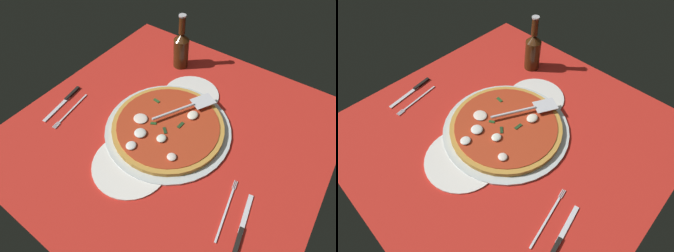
{
  "view_description": "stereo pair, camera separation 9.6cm",
  "coord_description": "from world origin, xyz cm",
  "views": [
    {
      "loc": [
        50.9,
        34.87,
        76.53
      ],
      "look_at": [
        0.57,
        -0.85,
        2.31
      ],
      "focal_mm": 28.58,
      "sensor_mm": 36.0,
      "label": 1
    },
    {
      "loc": [
        44.72,
        42.27,
        76.53
      ],
      "look_at": [
        0.57,
        -0.85,
        2.31
      ],
      "focal_mm": 28.58,
      "sensor_mm": 36.0,
      "label": 2
    }
  ],
  "objects": [
    {
      "name": "beer_bottle",
      "position": [
        -33.62,
        -18.13,
        9.12
      ],
      "size": [
        6.67,
        6.67,
        24.36
      ],
      "color": "#3D200C",
      "rests_on": "ground_plane"
    },
    {
      "name": "dinner_plate_left",
      "position": [
        -19.74,
        -3.63,
        0.5
      ],
      "size": [
        22.5,
        22.5,
        1.0
      ],
      "primitive_type": "cylinder",
      "color": "white",
      "rests_on": "ground_plane"
    },
    {
      "name": "place_setting_near",
      "position": [
        13.73,
        -40.12,
        0.36
      ],
      "size": [
        20.83,
        15.09,
        1.4
      ],
      "rotation": [
        0.0,
        0.0,
        0.17
      ],
      "color": "white",
      "rests_on": "ground_plane"
    },
    {
      "name": "pizza_server",
      "position": [
        -9.39,
        0.97,
        5.07
      ],
      "size": [
        23.85,
        15.0,
        1.0
      ],
      "rotation": [
        0.0,
        0.0,
        2.65
      ],
      "color": "silver",
      "rests_on": "pizza"
    },
    {
      "name": "pizza_pan",
      "position": [
        0.57,
        -0.85,
        0.66
      ],
      "size": [
        45.89,
        45.89,
        1.31
      ],
      "primitive_type": "cylinder",
      "color": "silver",
      "rests_on": "ground_plane"
    },
    {
      "name": "ground_plane",
      "position": [
        0.0,
        0.0,
        -0.4
      ],
      "size": [
        106.24,
        106.24,
        0.8
      ],
      "primitive_type": "cube",
      "color": "red"
    },
    {
      "name": "pizza",
      "position": [
        0.72,
        -0.9,
        2.39
      ],
      "size": [
        40.53,
        40.53,
        3.42
      ],
      "color": "gold",
      "rests_on": "pizza_pan"
    },
    {
      "name": "place_setting_far",
      "position": [
        16.67,
        33.89,
        0.35
      ],
      "size": [
        22.33,
        15.63,
        1.4
      ],
      "rotation": [
        0.0,
        0.0,
        3.32
      ],
      "color": "white",
      "rests_on": "ground_plane"
    },
    {
      "name": "dinner_plate_right",
      "position": [
        19.81,
        -2.22,
        0.5
      ],
      "size": [
        25.74,
        25.74,
        1.0
      ],
      "primitive_type": "cylinder",
      "color": "white",
      "rests_on": "ground_plane"
    }
  ]
}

